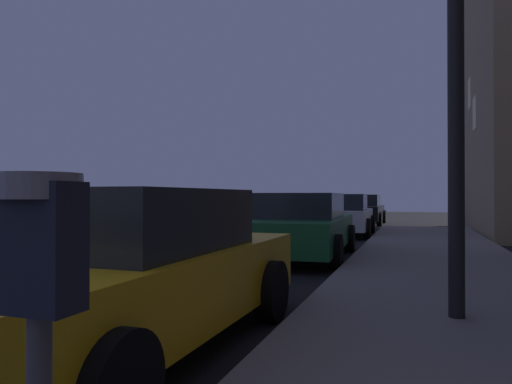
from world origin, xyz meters
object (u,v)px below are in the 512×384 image
object	(u,v)px
parking_meter	(39,306)
car_black	(362,210)
car_yellow_cab	(131,272)
car_green	(301,226)
car_white	(342,215)

from	to	relation	value
parking_meter	car_black	xyz separation A→B (m)	(-1.54, 21.93, -0.40)
parking_meter	car_yellow_cab	distance (m)	3.11
car_green	car_white	size ratio (longest dim) A/B	1.13
parking_meter	car_white	bearing A→B (deg)	95.73
car_white	car_black	bearing A→B (deg)	90.01
car_black	car_green	bearing A→B (deg)	-90.00
car_yellow_cab	car_white	world-z (taller)	same
parking_meter	car_white	size ratio (longest dim) A/B	0.31
car_green	car_white	distance (m)	6.18
car_yellow_cab	car_white	bearing A→B (deg)	89.99
car_green	car_white	bearing A→B (deg)	89.98
car_black	car_white	bearing A→B (deg)	-89.99
car_green	car_white	world-z (taller)	same
parking_meter	car_yellow_cab	world-z (taller)	car_yellow_cab
parking_meter	car_yellow_cab	size ratio (longest dim) A/B	0.29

